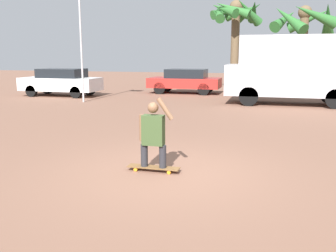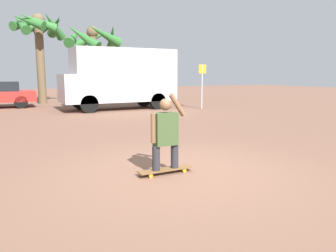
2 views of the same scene
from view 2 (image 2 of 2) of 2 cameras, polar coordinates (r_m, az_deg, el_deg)
The scene contains 7 objects.
ground_plane at distance 6.19m, azimuth 2.08°, elevation -7.92°, with size 80.00×80.00×0.00m, color brown.
skateboard at distance 6.04m, azimuth -0.46°, elevation -7.61°, with size 1.04×0.24×0.09m.
person_skateboarder at distance 5.87m, azimuth -0.48°, elevation -0.87°, with size 0.70×0.22×1.38m.
camper_van at distance 17.35m, azimuth -8.17°, elevation 8.48°, with size 5.82×2.09×3.10m.
palm_tree_near_van at distance 25.82m, azimuth -12.90°, elevation 14.25°, with size 4.26×4.38×5.59m.
palm_tree_center_background at distance 22.17m, azimuth -21.52°, elevation 15.19°, with size 3.34×3.38×5.53m.
street_sign at distance 17.42m, azimuth 5.96°, elevation 7.88°, with size 0.44×0.06×2.31m.
Camera 2 is at (-2.95, -5.14, 1.79)m, focal length 35.00 mm.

